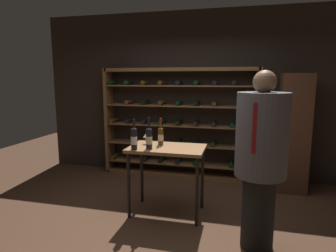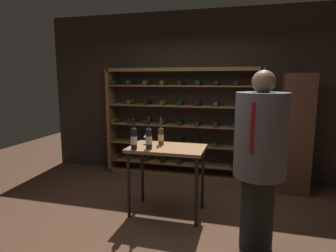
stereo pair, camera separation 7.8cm
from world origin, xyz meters
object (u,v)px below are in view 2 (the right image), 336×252
object	(u,v)px
wine_bottle_black_capsule	(161,135)
wine_glass_stemmed_right	(147,135)
person_guest_blue_shirt	(260,155)
wine_rack	(181,123)
display_cabinet	(296,134)
wine_bottle_amber_reserve	(149,138)
wine_bottle_gold_foil	(134,138)
tasting_table	(167,156)

from	to	relation	value
wine_bottle_black_capsule	wine_glass_stemmed_right	xyz separation A→B (m)	(-0.20, 0.00, -0.01)
wine_bottle_black_capsule	wine_glass_stemmed_right	distance (m)	0.20
person_guest_blue_shirt	wine_glass_stemmed_right	distance (m)	1.56
wine_rack	display_cabinet	bearing A→B (deg)	-8.73
display_cabinet	wine_bottle_black_capsule	distance (m)	2.14
person_guest_blue_shirt	wine_bottle_amber_reserve	world-z (taller)	person_guest_blue_shirt
display_cabinet	wine_glass_stemmed_right	world-z (taller)	display_cabinet
wine_bottle_amber_reserve	wine_rack	bearing A→B (deg)	88.47
person_guest_blue_shirt	wine_bottle_gold_foil	size ratio (longest dim) A/B	4.81
wine_rack	wine_bottle_black_capsule	size ratio (longest dim) A/B	7.72
wine_bottle_amber_reserve	wine_glass_stemmed_right	distance (m)	0.29
tasting_table	wine_glass_stemmed_right	bearing A→B (deg)	161.07
wine_rack	wine_bottle_amber_reserve	bearing A→B (deg)	-91.53
wine_rack	display_cabinet	distance (m)	1.88
wine_rack	display_cabinet	xyz separation A→B (m)	(1.86, -0.29, -0.06)
tasting_table	wine_bottle_black_capsule	distance (m)	0.29
wine_rack	tasting_table	bearing A→B (deg)	-84.53
display_cabinet	wine_glass_stemmed_right	size ratio (longest dim) A/B	12.08
wine_bottle_amber_reserve	wine_glass_stemmed_right	xyz separation A→B (m)	(-0.12, 0.27, -0.03)
display_cabinet	wine_bottle_black_capsule	world-z (taller)	display_cabinet
wine_rack	wine_bottle_amber_reserve	size ratio (longest dim) A/B	7.00
wine_bottle_amber_reserve	wine_glass_stemmed_right	size ratio (longest dim) A/B	2.59
wine_bottle_amber_reserve	tasting_table	bearing A→B (deg)	40.52
person_guest_blue_shirt	wine_rack	bearing A→B (deg)	103.12
tasting_table	person_guest_blue_shirt	world-z (taller)	person_guest_blue_shirt
wine_bottle_gold_foil	person_guest_blue_shirt	bearing A→B (deg)	-11.38
wine_bottle_amber_reserve	wine_bottle_black_capsule	xyz separation A→B (m)	(0.08, 0.26, -0.02)
wine_bottle_gold_foil	wine_bottle_black_capsule	size ratio (longest dim) A/B	1.07
wine_glass_stemmed_right	tasting_table	bearing A→B (deg)	-18.93
wine_rack	wine_glass_stemmed_right	size ratio (longest dim) A/B	18.09
wine_bottle_amber_reserve	wine_bottle_black_capsule	distance (m)	0.27
display_cabinet	wine_bottle_amber_reserve	world-z (taller)	display_cabinet
wine_bottle_amber_reserve	wine_bottle_black_capsule	bearing A→B (deg)	73.38
display_cabinet	wine_bottle_black_capsule	xyz separation A→B (m)	(-1.83, -1.11, 0.10)
wine_bottle_black_capsule	tasting_table	bearing A→B (deg)	-42.94
wine_rack	person_guest_blue_shirt	size ratio (longest dim) A/B	1.50
tasting_table	wine_rack	bearing A→B (deg)	95.47
tasting_table	wine_bottle_amber_reserve	size ratio (longest dim) A/B	2.45
wine_glass_stemmed_right	wine_bottle_gold_foil	bearing A→B (deg)	-97.92
person_guest_blue_shirt	wine_bottle_black_capsule	distance (m)	1.38
wine_rack	wine_bottle_gold_foil	world-z (taller)	wine_rack
wine_bottle_amber_reserve	wine_bottle_gold_foil	size ratio (longest dim) A/B	1.03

